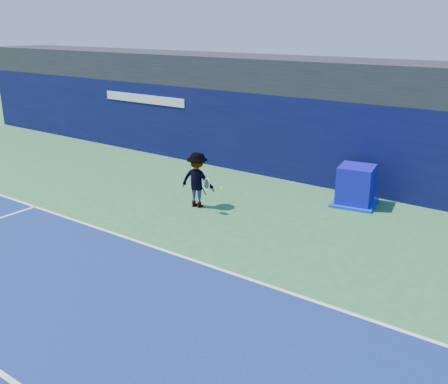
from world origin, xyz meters
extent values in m
plane|color=#33713C|center=(0.00, 0.00, 0.00)|extent=(80.00, 80.00, 0.00)
cube|color=white|center=(0.00, 3.00, 0.01)|extent=(24.00, 0.10, 0.01)
cube|color=black|center=(0.00, 11.50, 3.60)|extent=(36.00, 3.00, 1.20)
cube|color=#0A0C37|center=(0.00, 10.50, 1.50)|extent=(36.00, 1.00, 3.00)
cube|color=white|center=(-7.00, 9.99, 2.35)|extent=(4.50, 0.04, 0.35)
cube|color=#100CAD|center=(2.95, 9.01, 0.62)|extent=(1.20, 1.20, 1.24)
cube|color=#0D31C0|center=(2.95, 9.01, 0.04)|extent=(1.49, 1.49, 0.08)
imported|color=silver|center=(-0.94, 6.01, 0.86)|extent=(1.19, 0.80, 1.71)
cylinder|color=black|center=(-0.49, 5.76, 0.65)|extent=(0.08, 0.15, 0.27)
torus|color=silver|center=(-0.35, 5.71, 0.90)|extent=(0.32, 0.18, 0.31)
cylinder|color=black|center=(-0.35, 5.71, 0.90)|extent=(0.26, 0.14, 0.26)
sphere|color=#D8EF1A|center=(-0.10, 6.11, 0.73)|extent=(0.07, 0.07, 0.07)
camera|label=1|loc=(8.20, -5.34, 5.41)|focal=40.00mm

